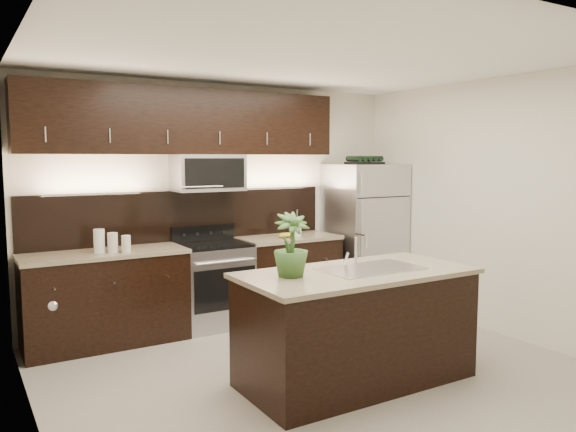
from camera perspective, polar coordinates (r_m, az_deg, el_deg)
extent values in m
plane|color=gray|center=(5.13, 2.99, -15.42)|extent=(4.50, 4.50, 0.00)
cube|color=beige|center=(6.55, -6.76, 1.39)|extent=(4.50, 0.02, 2.70)
cube|color=beige|center=(3.35, 22.61, -3.42)|extent=(4.50, 0.02, 2.70)
cube|color=beige|center=(4.01, -24.66, -2.02)|extent=(0.02, 4.00, 2.70)
cube|color=beige|center=(6.33, 20.21, 0.91)|extent=(0.02, 4.00, 2.70)
cube|color=white|center=(4.84, 3.17, 15.84)|extent=(4.50, 4.00, 0.02)
cube|color=beige|center=(3.30, -22.49, -9.59)|extent=(0.04, 0.80, 2.02)
sphere|color=silver|center=(3.61, -22.77, -8.43)|extent=(0.06, 0.06, 0.06)
cube|color=black|center=(4.73, -25.67, 2.73)|extent=(0.01, 0.32, 0.46)
cube|color=white|center=(4.73, -25.64, 2.73)|extent=(0.00, 0.24, 0.36)
cube|color=black|center=(5.95, -18.03, -8.11)|extent=(1.57, 0.62, 0.90)
cube|color=black|center=(6.73, -0.02, -6.19)|extent=(1.16, 0.62, 0.90)
cube|color=#B2B2B7|center=(6.30, -7.58, -7.08)|extent=(0.76, 0.62, 0.90)
cube|color=black|center=(6.22, -7.64, -2.90)|extent=(0.76, 0.60, 0.03)
cube|color=#BBB38C|center=(5.86, -18.18, -3.64)|extent=(1.59, 0.65, 0.04)
cube|color=#BBB38C|center=(6.65, -0.02, -2.23)|extent=(1.18, 0.65, 0.04)
cube|color=black|center=(6.37, -10.42, 0.04)|extent=(3.49, 0.02, 0.56)
cube|color=#B2B2B7|center=(6.25, -8.14, 4.37)|extent=(0.76, 0.40, 0.40)
cube|color=black|center=(6.21, -10.11, 9.40)|extent=(3.49, 0.33, 0.70)
cube|color=black|center=(4.80, 6.92, -11.28)|extent=(1.90, 0.90, 0.90)
cube|color=#BBB38C|center=(4.68, 6.99, -5.78)|extent=(1.96, 0.96, 0.04)
cube|color=silver|center=(4.77, 8.43, -5.26)|extent=(0.84, 0.50, 0.01)
cylinder|color=silver|center=(4.91, 6.89, -3.56)|extent=(0.03, 0.03, 0.24)
cylinder|color=silver|center=(4.83, 7.42, -1.92)|extent=(0.02, 0.14, 0.02)
cylinder|color=silver|center=(4.78, 7.93, -2.61)|extent=(0.02, 0.02, 0.10)
cube|color=#B2B2B7|center=(7.22, 7.68, -1.86)|extent=(0.86, 0.78, 1.78)
cube|color=black|center=(7.15, 7.78, 5.35)|extent=(0.44, 0.27, 0.03)
cylinder|color=black|center=(7.05, 6.72, 5.77)|extent=(0.07, 0.25, 0.07)
cylinder|color=black|center=(7.10, 7.25, 5.77)|extent=(0.07, 0.25, 0.07)
cylinder|color=black|center=(7.15, 7.79, 5.76)|extent=(0.07, 0.25, 0.07)
cylinder|color=black|center=(7.21, 8.31, 5.75)|extent=(0.07, 0.25, 0.07)
cylinder|color=black|center=(7.26, 8.82, 5.75)|extent=(0.07, 0.25, 0.07)
imported|color=#315622|center=(4.38, 0.32, -2.94)|extent=(0.31, 0.31, 0.50)
cylinder|color=silver|center=(5.78, -18.63, -2.41)|extent=(0.11, 0.11, 0.23)
cylinder|color=beige|center=(5.76, -17.38, -2.60)|extent=(0.10, 0.10, 0.20)
cylinder|color=beige|center=(5.74, -16.12, -2.73)|extent=(0.09, 0.09, 0.17)
cylinder|color=silver|center=(6.64, 0.93, -1.17)|extent=(0.10, 0.10, 0.20)
cylinder|color=silver|center=(6.63, 0.93, -0.21)|extent=(0.11, 0.11, 0.02)
cylinder|color=silver|center=(6.62, 0.93, 0.23)|extent=(0.01, 0.01, 0.08)
ellipsoid|color=gold|center=(6.50, -0.71, -1.98)|extent=(0.19, 0.15, 0.06)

